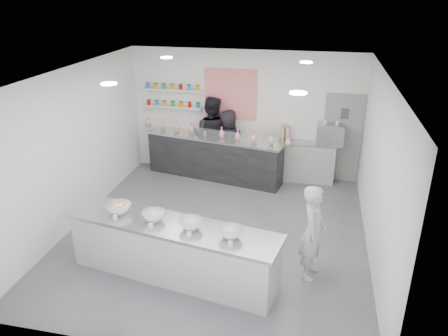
# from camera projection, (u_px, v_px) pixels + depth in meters

# --- Properties ---
(floor) EXTENTS (6.00, 6.00, 0.00)m
(floor) POSITION_uv_depth(u_px,v_px,m) (217.00, 232.00, 8.29)
(floor) COLOR #515156
(floor) RESTS_ON ground
(ceiling) EXTENTS (6.00, 6.00, 0.00)m
(ceiling) POSITION_uv_depth(u_px,v_px,m) (215.00, 74.00, 7.13)
(ceiling) COLOR white
(ceiling) RESTS_ON floor
(back_wall) EXTENTS (5.50, 0.00, 5.50)m
(back_wall) POSITION_uv_depth(u_px,v_px,m) (245.00, 114.00, 10.41)
(back_wall) COLOR white
(back_wall) RESTS_ON floor
(left_wall) EXTENTS (0.00, 6.00, 6.00)m
(left_wall) POSITION_uv_depth(u_px,v_px,m) (75.00, 148.00, 8.25)
(left_wall) COLOR white
(left_wall) RESTS_ON floor
(right_wall) EXTENTS (0.00, 6.00, 6.00)m
(right_wall) POSITION_uv_depth(u_px,v_px,m) (379.00, 172.00, 7.17)
(right_wall) COLOR white
(right_wall) RESTS_ON floor
(back_door) EXTENTS (0.88, 0.04, 2.10)m
(back_door) POSITION_uv_depth(u_px,v_px,m) (342.00, 139.00, 10.11)
(back_door) COLOR gray
(back_door) RESTS_ON floor
(pattern_panel) EXTENTS (1.25, 0.03, 1.20)m
(pattern_panel) POSITION_uv_depth(u_px,v_px,m) (230.00, 95.00, 10.28)
(pattern_panel) COLOR red
(pattern_panel) RESTS_ON back_wall
(jar_shelf_lower) EXTENTS (1.45, 0.22, 0.04)m
(jar_shelf_lower) POSITION_uv_depth(u_px,v_px,m) (173.00, 107.00, 10.63)
(jar_shelf_lower) COLOR silver
(jar_shelf_lower) RESTS_ON back_wall
(jar_shelf_upper) EXTENTS (1.45, 0.22, 0.04)m
(jar_shelf_upper) POSITION_uv_depth(u_px,v_px,m) (173.00, 90.00, 10.46)
(jar_shelf_upper) COLOR silver
(jar_shelf_upper) RESTS_ON back_wall
(preserve_jars) EXTENTS (1.45, 0.10, 0.56)m
(preserve_jars) POSITION_uv_depth(u_px,v_px,m) (173.00, 96.00, 10.50)
(preserve_jars) COLOR #CA0706
(preserve_jars) RESTS_ON jar_shelf_lower
(downlight_0) EXTENTS (0.24, 0.24, 0.02)m
(downlight_0) POSITION_uv_depth(u_px,v_px,m) (109.00, 84.00, 6.51)
(downlight_0) COLOR white
(downlight_0) RESTS_ON ceiling
(downlight_1) EXTENTS (0.24, 0.24, 0.02)m
(downlight_1) POSITION_uv_depth(u_px,v_px,m) (298.00, 93.00, 5.96)
(downlight_1) COLOR white
(downlight_1) RESTS_ON ceiling
(downlight_2) EXTENTS (0.24, 0.24, 0.02)m
(downlight_2) POSITION_uv_depth(u_px,v_px,m) (167.00, 57.00, 8.85)
(downlight_2) COLOR white
(downlight_2) RESTS_ON ceiling
(downlight_3) EXTENTS (0.24, 0.24, 0.02)m
(downlight_3) POSITION_uv_depth(u_px,v_px,m) (306.00, 62.00, 8.30)
(downlight_3) COLOR white
(downlight_3) RESTS_ON ceiling
(prep_counter) EXTENTS (3.53, 1.39, 0.94)m
(prep_counter) POSITION_uv_depth(u_px,v_px,m) (173.00, 250.00, 6.90)
(prep_counter) COLOR #9C9C98
(prep_counter) RESTS_ON floor
(back_bar) EXTENTS (3.40, 1.27, 1.04)m
(back_bar) POSITION_uv_depth(u_px,v_px,m) (214.00, 157.00, 10.46)
(back_bar) COLOR black
(back_bar) RESTS_ON floor
(sneeze_guard) EXTENTS (3.24, 0.67, 0.28)m
(sneeze_guard) POSITION_uv_depth(u_px,v_px,m) (208.00, 135.00, 9.96)
(sneeze_guard) COLOR white
(sneeze_guard) RESTS_ON back_bar
(espresso_ledge) EXTENTS (1.28, 0.41, 0.95)m
(espresso_ledge) POSITION_uv_depth(u_px,v_px,m) (307.00, 162.00, 10.31)
(espresso_ledge) COLOR #9C9C98
(espresso_ledge) RESTS_ON floor
(espresso_machine) EXTENTS (0.61, 0.42, 0.47)m
(espresso_machine) POSITION_uv_depth(u_px,v_px,m) (330.00, 135.00, 9.94)
(espresso_machine) COLOR #93969E
(espresso_machine) RESTS_ON espresso_ledge
(cup_stacks) EXTENTS (0.27, 0.24, 0.36)m
(cup_stacks) POSITION_uv_depth(u_px,v_px,m) (285.00, 134.00, 10.16)
(cup_stacks) COLOR #93775E
(cup_stacks) RESTS_ON espresso_ledge
(prep_bowls) EXTENTS (2.36, 0.87, 0.15)m
(prep_bowls) POSITION_uv_depth(u_px,v_px,m) (172.00, 220.00, 6.69)
(prep_bowls) COLOR white
(prep_bowls) RESTS_ON prep_counter
(label_cards) EXTENTS (2.01, 0.04, 0.07)m
(label_cards) POSITION_uv_depth(u_px,v_px,m) (167.00, 240.00, 6.24)
(label_cards) COLOR white
(label_cards) RESTS_ON prep_counter
(cookie_bags) EXTENTS (3.70, 0.89, 0.27)m
(cookie_bags) POSITION_uv_depth(u_px,v_px,m) (214.00, 132.00, 10.21)
(cookie_bags) COLOR pink
(cookie_bags) RESTS_ON back_bar
(woman_prep) EXTENTS (0.44, 0.62, 1.58)m
(woman_prep) POSITION_uv_depth(u_px,v_px,m) (313.00, 233.00, 6.77)
(woman_prep) COLOR #B9B6B3
(woman_prep) RESTS_ON floor
(staff_left) EXTENTS (1.03, 0.85, 1.94)m
(staff_left) POSITION_uv_depth(u_px,v_px,m) (212.00, 136.00, 10.54)
(staff_left) COLOR black
(staff_left) RESTS_ON floor
(staff_right) EXTENTS (0.81, 0.53, 1.64)m
(staff_right) POSITION_uv_depth(u_px,v_px,m) (228.00, 143.00, 10.51)
(staff_right) COLOR black
(staff_right) RESTS_ON floor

